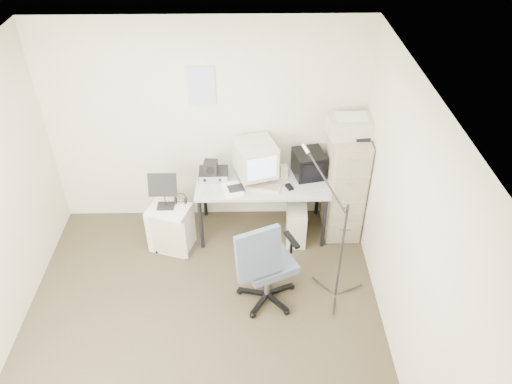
{
  "coord_description": "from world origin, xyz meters",
  "views": [
    {
      "loc": [
        0.47,
        -3.16,
        4.03
      ],
      "look_at": [
        0.55,
        0.95,
        0.95
      ],
      "focal_mm": 35.0,
      "sensor_mm": 36.0,
      "label": 1
    }
  ],
  "objects_px": {
    "office_chair": "(267,261)",
    "desk": "(262,206)",
    "filing_cabinet": "(344,184)",
    "side_cart": "(171,227)"
  },
  "relations": [
    {
      "from": "office_chair",
      "to": "side_cart",
      "type": "relative_size",
      "value": 1.97
    },
    {
      "from": "side_cart",
      "to": "desk",
      "type": "bearing_deg",
      "value": 32.28
    },
    {
      "from": "office_chair",
      "to": "desk",
      "type": "bearing_deg",
      "value": 67.64
    },
    {
      "from": "desk",
      "to": "office_chair",
      "type": "relative_size",
      "value": 1.37
    },
    {
      "from": "filing_cabinet",
      "to": "side_cart",
      "type": "relative_size",
      "value": 2.34
    },
    {
      "from": "filing_cabinet",
      "to": "office_chair",
      "type": "bearing_deg",
      "value": -129.69
    },
    {
      "from": "desk",
      "to": "side_cart",
      "type": "bearing_deg",
      "value": -165.93
    },
    {
      "from": "filing_cabinet",
      "to": "office_chair",
      "type": "xyz_separation_m",
      "value": [
        -0.93,
        -1.12,
        -0.1
      ]
    },
    {
      "from": "filing_cabinet",
      "to": "side_cart",
      "type": "xyz_separation_m",
      "value": [
        -2.0,
        -0.29,
        -0.37
      ]
    },
    {
      "from": "filing_cabinet",
      "to": "office_chair",
      "type": "height_order",
      "value": "filing_cabinet"
    }
  ]
}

